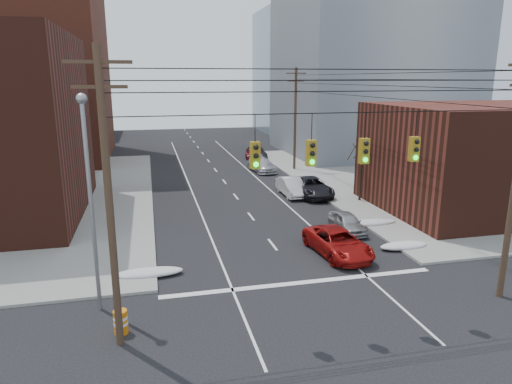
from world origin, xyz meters
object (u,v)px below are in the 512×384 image
red_pickup (338,242)px  construction_barrel (121,322)px  parked_car_f (257,153)px  lot_car_b (47,189)px  parked_car_d (262,165)px  lot_car_a (36,212)px  parked_car_e (254,155)px  parked_car_b (292,187)px  lot_car_d (43,187)px  parked_car_a (347,222)px  parked_car_c (311,187)px

red_pickup → construction_barrel: 13.10m
parked_car_f → lot_car_b: (-21.70, -15.64, 0.21)m
parked_car_d → lot_car_a: bearing=-149.5°
parked_car_e → parked_car_f: bearing=67.5°
red_pickup → lot_car_b: 25.38m
parked_car_b → lot_car_a: 20.05m
parked_car_f → lot_car_d: size_ratio=1.03×
parked_car_e → parked_car_a: bearing=-89.4°
parked_car_c → red_pickup: bearing=-103.4°
parked_car_e → lot_car_a: (-20.53, -20.78, 0.05)m
parked_car_e → construction_barrel: bearing=-109.9°
lot_car_b → parked_car_c: bearing=-117.4°
red_pickup → parked_car_b: size_ratio=1.13×
parked_car_d → lot_car_b: lot_car_b is taller
red_pickup → lot_car_b: bearing=131.9°
parked_car_a → parked_car_e: parked_car_e is taller
parked_car_a → lot_car_b: bearing=146.8°
parked_car_c → lot_car_a: 21.56m
parked_car_b → lot_car_d: (-20.85, 4.56, 0.09)m
red_pickup → parked_car_c: parked_car_c is taller
parked_car_e → parked_car_c: bearing=-86.5°
parked_car_d → parked_car_a: bearing=-93.1°
parked_car_a → lot_car_d: 26.00m
parked_car_f → parked_car_a: bearing=-97.8°
parked_car_b → lot_car_b: size_ratio=0.85×
red_pickup → parked_car_d: parked_car_d is taller
red_pickup → lot_car_b: size_ratio=0.95×
parked_car_a → lot_car_b: lot_car_b is taller
lot_car_b → lot_car_d: size_ratio=1.33×
red_pickup → lot_car_a: red_pickup is taller
lot_car_a → lot_car_b: (-0.51, 6.67, 0.15)m
parked_car_c → lot_car_d: parked_car_c is taller
lot_car_b → construction_barrel: lot_car_b is taller
lot_car_a → lot_car_b: lot_car_b is taller
parked_car_a → parked_car_f: size_ratio=0.88×
lot_car_a → parked_car_e: bearing=-56.3°
red_pickup → construction_barrel: size_ratio=5.33×
lot_car_a → lot_car_b: size_ratio=0.68×
parked_car_d → lot_car_a: 24.24m
lot_car_b → parked_car_a: bearing=-139.8°
parked_car_c → lot_car_d: 23.03m
parked_car_e → parked_car_f: (0.65, 1.52, -0.01)m
red_pickup → lot_car_b: lot_car_b is taller
construction_barrel → parked_car_b: bearing=55.8°
red_pickup → parked_car_c: 13.51m
parked_car_e → construction_barrel: size_ratio=4.27×
lot_car_d → parked_car_a: bearing=-106.6°
parked_car_c → parked_car_e: (-0.86, 18.13, -0.08)m
parked_car_f → lot_car_b: lot_car_b is taller
parked_car_f → lot_car_d: lot_car_d is taller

